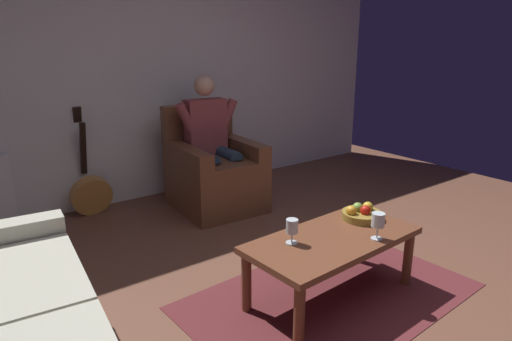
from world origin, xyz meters
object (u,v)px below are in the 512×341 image
object	(u,v)px
person_seated	(211,138)
coffee_table	(333,245)
armchair	(214,174)
wine_glass_near	(292,228)
wine_glass_far	(378,222)
guitar	(91,192)
fruit_bowl	(361,214)

from	to	relation	value
person_seated	coffee_table	bearing A→B (deg)	85.88
armchair	wine_glass_near	xyz separation A→B (m)	(0.52, 1.73, 0.18)
armchair	wine_glass_far	bearing A→B (deg)	91.84
wine_glass_far	coffee_table	bearing A→B (deg)	-43.96
guitar	fruit_bowl	xyz separation A→B (m)	(-1.12, 2.22, 0.23)
coffee_table	wine_glass_far	size ratio (longest dim) A/B	6.78
armchair	wine_glass_near	size ratio (longest dim) A/B	6.39
guitar	fruit_bowl	world-z (taller)	guitar
armchair	fruit_bowl	xyz separation A→B (m)	(-0.10, 1.72, 0.12)
coffee_table	wine_glass_far	distance (m)	0.31
wine_glass_near	armchair	bearing A→B (deg)	-106.72
armchair	wine_glass_near	bearing A→B (deg)	77.14
fruit_bowl	guitar	bearing A→B (deg)	-63.22
coffee_table	wine_glass_near	size ratio (longest dim) A/B	7.47
person_seated	armchair	bearing A→B (deg)	90.00
guitar	wine_glass_far	world-z (taller)	guitar
wine_glass_near	wine_glass_far	distance (m)	0.52
armchair	coffee_table	size ratio (longest dim) A/B	0.86
armchair	coffee_table	world-z (taller)	armchair
person_seated	wine_glass_far	world-z (taller)	person_seated
fruit_bowl	wine_glass_far	bearing A→B (deg)	57.32
guitar	wine_glass_near	distance (m)	2.30
coffee_table	person_seated	bearing A→B (deg)	-97.99
armchair	person_seated	size ratio (longest dim) A/B	0.77
fruit_bowl	coffee_table	bearing A→B (deg)	13.38
person_seated	coffee_table	size ratio (longest dim) A/B	1.11
person_seated	wine_glass_far	xyz separation A→B (m)	(0.07, 2.03, -0.15)
person_seated	fruit_bowl	bearing A→B (deg)	97.00
coffee_table	guitar	distance (m)	2.44
person_seated	coffee_table	xyz separation A→B (m)	(0.26, 1.85, -0.32)
coffee_table	wine_glass_far	world-z (taller)	wine_glass_far
guitar	fruit_bowl	bearing A→B (deg)	116.78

